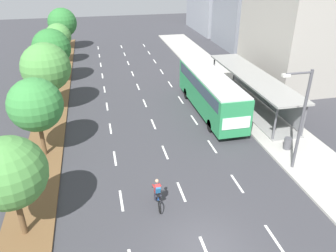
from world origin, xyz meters
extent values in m
plane|color=#38383D|center=(0.00, 0.00, 0.00)|extent=(140.00, 140.00, 0.00)
cube|color=brown|center=(-8.30, 20.00, 0.06)|extent=(2.60, 52.00, 0.12)
cube|color=#ADAAA3|center=(9.25, 20.00, 0.07)|extent=(4.50, 52.00, 0.15)
cube|color=white|center=(-3.50, 4.32, 0.00)|extent=(0.14, 1.82, 0.01)
cube|color=white|center=(-3.50, 8.78, 0.00)|extent=(0.14, 1.82, 0.01)
cube|color=white|center=(-3.50, 13.23, 0.00)|extent=(0.14, 1.82, 0.01)
cube|color=white|center=(-3.50, 17.69, 0.00)|extent=(0.14, 1.82, 0.01)
cube|color=white|center=(-3.50, 22.15, 0.00)|extent=(0.14, 1.82, 0.01)
cube|color=white|center=(-3.50, 26.60, 0.00)|extent=(0.14, 1.82, 0.01)
cube|color=white|center=(-3.50, 31.06, 0.00)|extent=(0.14, 1.82, 0.01)
cube|color=white|center=(-3.50, 35.51, 0.00)|extent=(0.14, 1.82, 0.01)
cube|color=white|center=(-3.50, 39.97, 0.00)|extent=(0.14, 1.82, 0.01)
cube|color=white|center=(0.00, -0.14, 0.00)|extent=(0.14, 1.82, 0.01)
cube|color=white|center=(0.00, 4.32, 0.00)|extent=(0.14, 1.82, 0.01)
cube|color=white|center=(0.00, 8.78, 0.00)|extent=(0.14, 1.82, 0.01)
cube|color=white|center=(0.00, 13.23, 0.00)|extent=(0.14, 1.82, 0.01)
cube|color=white|center=(0.00, 17.69, 0.00)|extent=(0.14, 1.82, 0.01)
cube|color=white|center=(0.00, 22.15, 0.00)|extent=(0.14, 1.82, 0.01)
cube|color=white|center=(0.00, 26.60, 0.00)|extent=(0.14, 1.82, 0.01)
cube|color=white|center=(0.00, 31.06, 0.00)|extent=(0.14, 1.82, 0.01)
cube|color=white|center=(0.00, 35.51, 0.00)|extent=(0.14, 1.82, 0.01)
cube|color=white|center=(0.00, 39.97, 0.00)|extent=(0.14, 1.82, 0.01)
cube|color=white|center=(3.50, -0.14, 0.00)|extent=(0.14, 1.82, 0.01)
cube|color=white|center=(3.50, 4.32, 0.00)|extent=(0.14, 1.82, 0.01)
cube|color=white|center=(3.50, 8.78, 0.00)|extent=(0.14, 1.82, 0.01)
cube|color=white|center=(3.50, 13.23, 0.00)|extent=(0.14, 1.82, 0.01)
cube|color=white|center=(3.50, 17.69, 0.00)|extent=(0.14, 1.82, 0.01)
cube|color=white|center=(3.50, 22.15, 0.00)|extent=(0.14, 1.82, 0.01)
cube|color=white|center=(3.50, 26.60, 0.00)|extent=(0.14, 1.82, 0.01)
cube|color=white|center=(3.50, 31.06, 0.00)|extent=(0.14, 1.82, 0.01)
cube|color=white|center=(3.50, 35.51, 0.00)|extent=(0.14, 1.82, 0.01)
cube|color=white|center=(3.50, 39.97, 0.00)|extent=(0.14, 1.82, 0.01)
cube|color=gray|center=(9.25, 14.88, 0.20)|extent=(2.60, 13.36, 0.10)
cylinder|color=#56565B|center=(8.07, 8.44, 1.55)|extent=(0.16, 0.16, 2.60)
cylinder|color=#56565B|center=(8.07, 21.31, 1.55)|extent=(0.16, 0.16, 2.60)
cylinder|color=#56565B|center=(10.43, 8.44, 1.55)|extent=(0.16, 0.16, 2.60)
cylinder|color=#56565B|center=(10.43, 21.31, 1.55)|extent=(0.16, 0.16, 2.60)
cube|color=gray|center=(10.49, 14.88, 1.55)|extent=(0.10, 12.69, 2.34)
cube|color=gray|center=(9.25, 14.88, 2.93)|extent=(2.90, 13.76, 0.16)
cube|color=#28844C|center=(5.25, 14.51, 1.85)|extent=(2.50, 11.20, 2.80)
cube|color=#2D3D4C|center=(5.25, 14.51, 2.70)|extent=(2.54, 10.30, 0.90)
cube|color=#B7B7B7|center=(5.25, 14.51, 3.31)|extent=(2.45, 10.98, 0.12)
cube|color=#2D3D4C|center=(5.25, 20.13, 2.20)|extent=(2.25, 0.06, 1.54)
cube|color=white|center=(5.25, 8.89, 1.65)|extent=(2.12, 0.04, 0.90)
cylinder|color=black|center=(4.15, 17.98, 0.50)|extent=(0.30, 1.00, 1.00)
cylinder|color=black|center=(6.35, 17.98, 0.50)|extent=(0.30, 1.00, 1.00)
cylinder|color=black|center=(4.15, 11.04, 0.50)|extent=(0.30, 1.00, 1.00)
cylinder|color=black|center=(6.35, 11.04, 0.50)|extent=(0.30, 1.00, 1.00)
torus|color=black|center=(-1.58, 4.01, 0.36)|extent=(0.06, 0.72, 0.72)
torus|color=black|center=(-1.58, 2.91, 0.36)|extent=(0.06, 0.72, 0.72)
cylinder|color=#234C99|center=(-1.58, 3.46, 0.64)|extent=(0.05, 0.93, 0.05)
cylinder|color=#234C99|center=(-1.58, 3.36, 0.46)|extent=(0.05, 0.57, 0.42)
cylinder|color=#234C99|center=(-1.58, 3.26, 0.66)|extent=(0.04, 0.04, 0.40)
cube|color=black|center=(-1.58, 3.26, 0.86)|extent=(0.12, 0.24, 0.06)
cylinder|color=black|center=(-1.58, 3.96, 0.91)|extent=(0.46, 0.04, 0.04)
cube|color=red|center=(-1.58, 3.44, 1.19)|extent=(0.30, 0.36, 0.59)
cube|color=#23669E|center=(-1.58, 3.28, 1.21)|extent=(0.26, 0.26, 0.42)
sphere|color=tan|center=(-1.58, 3.56, 1.61)|extent=(0.20, 0.20, 0.20)
cylinder|color=#23232D|center=(-1.70, 3.41, 0.79)|extent=(0.12, 0.42, 0.25)
cylinder|color=#23232D|center=(-1.70, 3.58, 0.53)|extent=(0.10, 0.17, 0.41)
cylinder|color=#23232D|center=(-1.46, 3.41, 0.79)|extent=(0.12, 0.42, 0.25)
cylinder|color=#23232D|center=(-1.46, 3.58, 0.53)|extent=(0.10, 0.17, 0.41)
cylinder|color=red|center=(-1.75, 3.66, 1.24)|extent=(0.09, 0.47, 0.28)
cylinder|color=red|center=(-1.41, 3.66, 1.24)|extent=(0.09, 0.47, 0.28)
cylinder|color=brown|center=(-8.36, 2.85, 1.27)|extent=(0.28, 0.28, 2.31)
sphere|color=#4C8E42|center=(-8.36, 2.85, 3.69)|extent=(3.37, 3.37, 3.37)
cylinder|color=brown|center=(-8.14, 10.22, 1.31)|extent=(0.28, 0.28, 2.39)
sphere|color=#38843D|center=(-8.14, 10.22, 3.82)|extent=(3.49, 3.49, 3.49)
cylinder|color=brown|center=(-8.19, 17.59, 1.32)|extent=(0.28, 0.28, 2.41)
sphere|color=#4C8E42|center=(-8.19, 17.59, 4.06)|extent=(4.07, 4.07, 4.07)
cylinder|color=brown|center=(-8.38, 24.96, 1.28)|extent=(0.28, 0.28, 2.31)
sphere|color=#2D7533|center=(-8.38, 24.96, 3.89)|extent=(3.89, 3.89, 3.89)
cylinder|color=brown|center=(-8.27, 32.33, 1.23)|extent=(0.28, 0.28, 2.22)
sphere|color=#4C8E42|center=(-8.27, 32.33, 3.53)|extent=(3.15, 3.15, 3.15)
cylinder|color=brown|center=(-8.14, 39.70, 1.27)|extent=(0.28, 0.28, 2.30)
sphere|color=#2D7533|center=(-8.14, 39.70, 3.93)|extent=(4.01, 4.01, 4.01)
cylinder|color=#4C4C51|center=(7.60, 5.01, 3.40)|extent=(0.18, 0.18, 6.50)
cylinder|color=#4C4C51|center=(6.80, 5.01, 6.50)|extent=(1.60, 0.12, 0.12)
cube|color=silver|center=(6.00, 5.01, 6.43)|extent=(0.44, 0.24, 0.16)
cylinder|color=#4C4C51|center=(8.45, 7.12, 0.57)|extent=(0.52, 0.52, 0.85)
camera|label=1|loc=(-4.13, -10.31, 12.21)|focal=34.94mm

